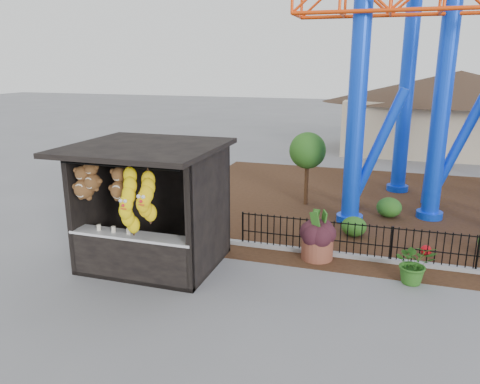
% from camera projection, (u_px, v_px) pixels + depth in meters
% --- Properties ---
extents(ground, '(120.00, 120.00, 0.00)m').
position_uv_depth(ground, '(254.00, 301.00, 10.16)').
color(ground, slate).
rests_on(ground, ground).
extents(mulch_bed, '(18.00, 12.00, 0.02)m').
position_uv_depth(mulch_bed, '(427.00, 211.00, 16.33)').
color(mulch_bed, '#331E11').
rests_on(mulch_bed, ground).
extents(curb, '(18.00, 0.18, 0.12)m').
position_uv_depth(curb, '(440.00, 267.00, 11.72)').
color(curb, gray).
rests_on(curb, ground).
extents(prize_booth, '(3.50, 3.40, 3.12)m').
position_uv_depth(prize_booth, '(147.00, 209.00, 11.46)').
color(prize_booth, black).
rests_on(prize_booth, ground).
extents(terracotta_planter, '(0.92, 0.92, 0.60)m').
position_uv_depth(terracotta_planter, '(317.00, 248.00, 12.28)').
color(terracotta_planter, brown).
rests_on(terracotta_planter, ground).
extents(planter_foliage, '(0.70, 0.70, 0.64)m').
position_uv_depth(planter_foliage, '(318.00, 226.00, 12.11)').
color(planter_foliage, black).
rests_on(planter_foliage, terracotta_planter).
extents(potted_plant, '(1.04, 0.94, 1.02)m').
position_uv_depth(potted_plant, '(414.00, 263.00, 10.87)').
color(potted_plant, '#285719').
rests_on(potted_plant, ground).
extents(landscaping, '(7.78, 3.65, 0.71)m').
position_uv_depth(landscaping, '(452.00, 228.00, 13.68)').
color(landscaping, '#245318').
rests_on(landscaping, mulch_bed).
extents(pavilion, '(15.00, 15.00, 4.80)m').
position_uv_depth(pavilion, '(458.00, 99.00, 25.94)').
color(pavilion, '#BFAD8C').
rests_on(pavilion, ground).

